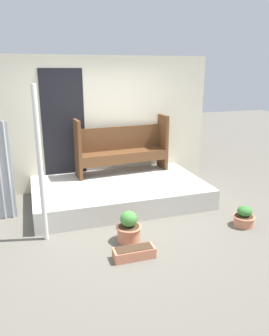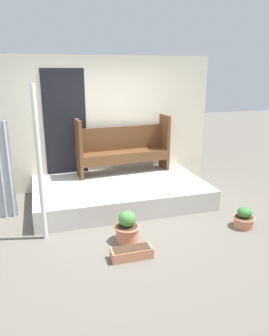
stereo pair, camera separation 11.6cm
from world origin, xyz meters
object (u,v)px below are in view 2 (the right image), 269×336
bench (123,146)px  flower_pot_middle (244,218)px  flower_pot_left (127,228)px  planter_box_rect (132,253)px  support_post (39,166)px

bench → flower_pot_middle: bench is taller
bench → flower_pot_left: bench is taller
bench → flower_pot_left: bearing=-107.7°
bench → flower_pot_middle: size_ratio=5.47×
flower_pot_left → planter_box_rect: 0.46m
flower_pot_left → support_post: bearing=159.3°
flower_pot_left → planter_box_rect: bearing=-98.1°
support_post → flower_pot_middle: support_post is taller
bench → support_post: bearing=-138.3°
flower_pot_middle → planter_box_rect: flower_pot_middle is taller
support_post → planter_box_rect: size_ratio=4.02×
bench → flower_pot_left: 2.25m
flower_pot_left → planter_box_rect: flower_pot_left is taller
flower_pot_left → planter_box_rect: (-0.06, -0.44, -0.13)m
support_post → flower_pot_middle: size_ratio=6.41×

